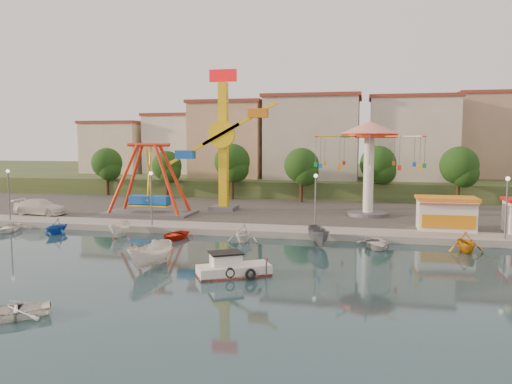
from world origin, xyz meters
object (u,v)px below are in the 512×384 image
(pirate_ship_ride, at_px, (149,181))
(wave_swinger, at_px, (369,147))
(rowboat_a, at_px, (242,268))
(kamikaze_tower, at_px, (227,145))
(cabin_motorboat, at_px, (232,269))
(skiff, at_px, (151,255))
(van, at_px, (40,207))

(pirate_ship_ride, height_order, wave_swinger, wave_swinger)
(rowboat_a, bearing_deg, kamikaze_tower, 62.98)
(pirate_ship_ride, distance_m, cabin_motorboat, 26.03)
(cabin_motorboat, height_order, skiff, skiff)
(pirate_ship_ride, height_order, van, pirate_ship_ride)
(cabin_motorboat, bearing_deg, kamikaze_tower, 76.22)
(rowboat_a, distance_m, skiff, 6.68)
(wave_swinger, bearing_deg, cabin_motorboat, -109.45)
(kamikaze_tower, distance_m, skiff, 25.88)
(pirate_ship_ride, relative_size, cabin_motorboat, 1.99)
(van, bearing_deg, pirate_ship_ride, -74.17)
(skiff, relative_size, van, 0.78)
(pirate_ship_ride, relative_size, wave_swinger, 0.86)
(van, bearing_deg, rowboat_a, -120.11)
(pirate_ship_ride, distance_m, wave_swinger, 24.64)
(skiff, bearing_deg, wave_swinger, 68.64)
(skiff, bearing_deg, pirate_ship_ride, 124.86)
(skiff, bearing_deg, kamikaze_tower, 103.65)
(wave_swinger, bearing_deg, skiff, -121.67)
(van, bearing_deg, wave_swinger, -76.93)
(pirate_ship_ride, xyz_separation_m, rowboat_a, (15.77, -20.22, -4.02))
(van, bearing_deg, cabin_motorboat, -121.44)
(pirate_ship_ride, bearing_deg, skiff, -65.45)
(kamikaze_tower, bearing_deg, cabin_motorboat, -73.57)
(rowboat_a, bearing_deg, van, 103.00)
(cabin_motorboat, height_order, rowboat_a, cabin_motorboat)
(pirate_ship_ride, distance_m, rowboat_a, 25.96)
(kamikaze_tower, xyz_separation_m, wave_swinger, (16.31, -0.65, -0.14))
(rowboat_a, relative_size, van, 0.61)
(kamikaze_tower, xyz_separation_m, van, (-19.53, -7.70, -6.86))
(kamikaze_tower, relative_size, rowboat_a, 4.53)
(kamikaze_tower, bearing_deg, van, -158.48)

